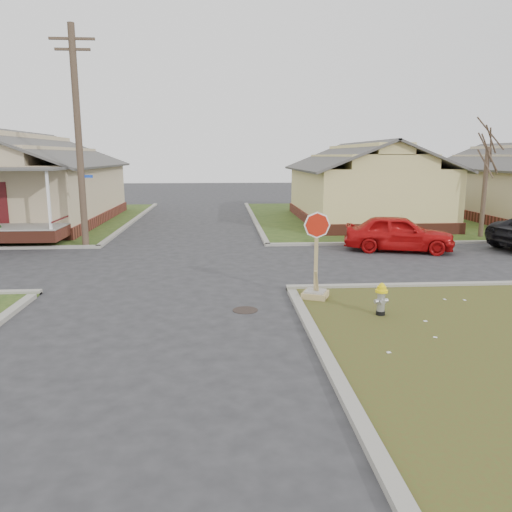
{
  "coord_description": "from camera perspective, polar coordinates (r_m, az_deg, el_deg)",
  "views": [
    {
      "loc": [
        1.64,
        -12.61,
        3.85
      ],
      "look_at": [
        2.58,
        1.0,
        1.1
      ],
      "focal_mm": 35.0,
      "sensor_mm": 36.0,
      "label": 1
    }
  ],
  "objects": [
    {
      "name": "side_house_yellow",
      "position": [
        30.33,
        12.18,
        8.01
      ],
      "size": [
        7.6,
        11.6,
        4.7
      ],
      "color": "brown",
      "rests_on": "ground"
    },
    {
      "name": "corner_house",
      "position": [
        31.56,
        -25.82,
        7.42
      ],
      "size": [
        10.1,
        15.5,
        5.3
      ],
      "color": "brown",
      "rests_on": "ground"
    },
    {
      "name": "stop_sign",
      "position": [
        13.62,
        6.83,
        -2.67
      ],
      "size": [
        0.67,
        0.65,
        2.36
      ],
      "rotation": [
        0.0,
        0.0,
        -0.4
      ],
      "color": "tan",
      "rests_on": "ground"
    },
    {
      "name": "manhole",
      "position": [
        12.72,
        -1.24,
        -6.2
      ],
      "size": [
        0.64,
        0.64,
        0.01
      ],
      "primitive_type": "cylinder",
      "color": "black",
      "rests_on": "ground"
    },
    {
      "name": "fire_hydrant",
      "position": [
        12.46,
        14.12,
        -4.61
      ],
      "size": [
        0.3,
        0.3,
        0.8
      ],
      "rotation": [
        0.0,
        0.0,
        0.22
      ],
      "color": "black",
      "rests_on": "ground"
    },
    {
      "name": "ground",
      "position": [
        13.28,
        -10.91,
        -5.66
      ],
      "size": [
        120.0,
        120.0,
        0.0
      ],
      "primitive_type": "plane",
      "color": "#28282B",
      "rests_on": "ground"
    },
    {
      "name": "curbs",
      "position": [
        18.1,
        -9.05,
        -1.03
      ],
      "size": [
        80.0,
        40.0,
        0.12
      ],
      "primitive_type": null,
      "color": "gray",
      "rests_on": "ground"
    },
    {
      "name": "red_sedan",
      "position": [
        21.21,
        16.0,
        2.53
      ],
      "size": [
        4.67,
        2.86,
        1.48
      ],
      "primitive_type": "imported",
      "rotation": [
        0.0,
        0.0,
        1.3
      ],
      "color": "#B80D0E",
      "rests_on": "ground"
    },
    {
      "name": "utility_pole",
      "position": [
        22.3,
        -19.63,
        12.84
      ],
      "size": [
        1.8,
        0.28,
        9.0
      ],
      "color": "#3D2E23",
      "rests_on": "ground"
    },
    {
      "name": "tree_mid_right",
      "position": [
        26.0,
        24.63,
        6.63
      ],
      "size": [
        0.22,
        0.22,
        4.2
      ],
      "primitive_type": "cylinder",
      "color": "#3D2E23",
      "rests_on": "verge_far_right"
    }
  ]
}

